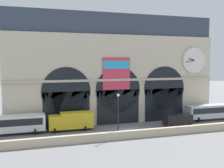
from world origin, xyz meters
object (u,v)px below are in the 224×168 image
at_px(van_mideast, 178,120).
at_px(box_truck_midwest, 72,121).
at_px(bus_east, 211,111).
at_px(bus_west, 10,124).
at_px(street_lamp_quayside, 118,110).

bearing_deg(van_mideast, box_truck_midwest, 171.06).
xyz_separation_m(box_truck_midwest, bus_east, (28.35, -0.12, 0.08)).
distance_m(bus_west, bus_east, 38.26).
bearing_deg(bus_east, bus_west, 179.52).
height_order(van_mideast, street_lamp_quayside, street_lamp_quayside).
relative_size(bus_west, box_truck_midwest, 1.47).
distance_m(bus_east, street_lamp_quayside, 23.46).
height_order(van_mideast, bus_east, bus_east).
height_order(bus_west, street_lamp_quayside, street_lamp_quayside).
relative_size(bus_west, street_lamp_quayside, 1.59).
xyz_separation_m(box_truck_midwest, street_lamp_quayside, (6.06, -6.95, 2.71)).
bearing_deg(street_lamp_quayside, bus_east, 17.02).
distance_m(bus_west, box_truck_midwest, 9.91).
bearing_deg(box_truck_midwest, bus_west, 178.87).
bearing_deg(van_mideast, street_lamp_quayside, -162.83).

